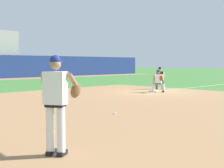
# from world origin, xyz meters

# --- Properties ---
(ground_plane) EXTENTS (160.00, 160.00, 0.00)m
(ground_plane) POSITION_xyz_m (0.00, 0.00, 0.00)
(ground_plane) COLOR #3D7533
(infield_dirt_patch) EXTENTS (18.00, 18.00, 0.01)m
(infield_dirt_patch) POSITION_xyz_m (-5.73, -3.21, 0.00)
(infield_dirt_patch) COLOR #9E754C
(infield_dirt_patch) RESTS_ON ground
(foul_line_stripe) EXTENTS (14.73, 0.10, 0.00)m
(foul_line_stripe) POSITION_xyz_m (7.37, 0.00, 0.01)
(foul_line_stripe) COLOR white
(foul_line_stripe) RESTS_ON ground
(first_base_bag) EXTENTS (0.38, 0.38, 0.09)m
(first_base_bag) POSITION_xyz_m (0.00, 0.00, 0.04)
(first_base_bag) COLOR white
(first_base_bag) RESTS_ON ground
(baseball) EXTENTS (0.07, 0.07, 0.07)m
(baseball) POSITION_xyz_m (-7.31, -3.92, 0.04)
(baseball) COLOR white
(baseball) RESTS_ON ground
(pitcher) EXTENTS (0.84, 0.58, 1.86)m
(pitcher) POSITION_xyz_m (-11.41, -6.42, 1.06)
(pitcher) COLOR black
(pitcher) RESTS_ON ground
(first_baseman) EXTENTS (0.83, 1.01, 1.34)m
(first_baseman) POSITION_xyz_m (0.16, -0.27, 0.73)
(first_baseman) COLOR black
(first_baseman) RESTS_ON ground
(umpire) EXTENTS (0.62, 0.67, 1.46)m
(umpire) POSITION_xyz_m (1.98, 0.95, 0.79)
(umpire) COLOR black
(umpire) RESTS_ON ground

